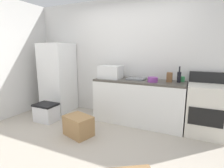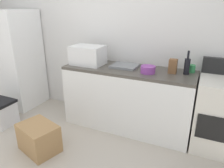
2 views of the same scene
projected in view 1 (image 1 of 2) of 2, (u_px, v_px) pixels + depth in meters
name	position (u px, v px, depth m)	size (l,w,h in m)	color
ground_plane	(97.00, 147.00, 2.73)	(6.00, 6.00, 0.00)	#B2A899
wall_back	(131.00, 59.00, 3.87)	(5.00, 0.10, 2.60)	silver
kitchen_counter	(138.00, 102.00, 3.59)	(1.80, 0.60, 0.90)	white
refrigerator	(58.00, 77.00, 4.32)	(0.68, 0.66, 1.66)	white
stove_oven	(205.00, 109.00, 3.09)	(0.60, 0.61, 1.10)	silver
microwave	(110.00, 72.00, 3.71)	(0.46, 0.34, 0.27)	white
sink_basin	(136.00, 79.00, 3.59)	(0.36, 0.32, 0.03)	slate
wine_bottle	(179.00, 77.00, 3.23)	(0.07, 0.07, 0.30)	black
coffee_mug	(182.00, 79.00, 3.32)	(0.08, 0.08, 0.10)	#338C4C
knife_block	(169.00, 77.00, 3.29)	(0.10, 0.10, 0.18)	brown
mixing_bowl	(153.00, 80.00, 3.31)	(0.19, 0.19, 0.09)	purple
cardboard_box_medium	(78.00, 126.00, 3.09)	(0.48, 0.35, 0.35)	#A37A4C
storage_bin	(46.00, 112.00, 3.71)	(0.46, 0.36, 0.38)	silver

